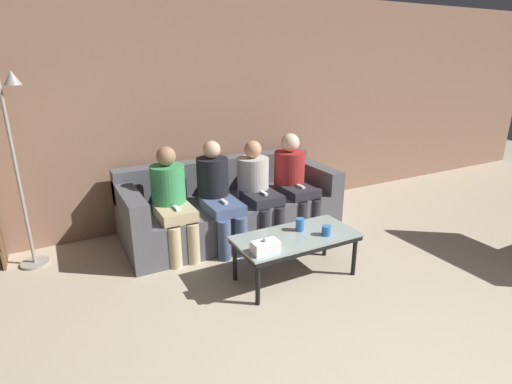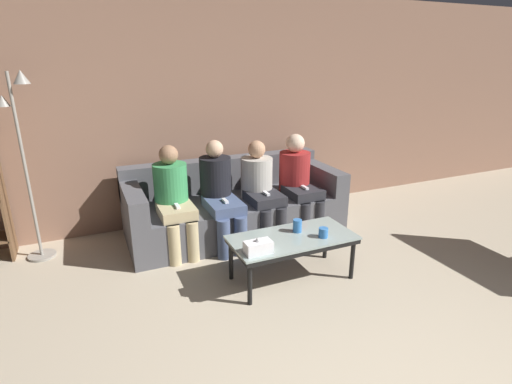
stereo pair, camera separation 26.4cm
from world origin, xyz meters
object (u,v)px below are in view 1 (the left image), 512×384
(tissue_box, at_px, (265,247))
(seated_person_left_end, at_px, (172,199))
(seated_person_right_end, at_px, (293,178))
(couch, at_px, (230,207))
(coffee_table, at_px, (296,240))
(seated_person_mid_left, at_px, (217,192))
(cup_near_right, at_px, (300,225))
(standing_lamp, at_px, (15,152))
(seated_person_mid_right, at_px, (257,186))
(cup_near_left, at_px, (326,231))

(tissue_box, height_order, seated_person_left_end, seated_person_left_end)
(tissue_box, distance_m, seated_person_right_end, 1.54)
(couch, distance_m, coffee_table, 1.20)
(seated_person_mid_left, height_order, seated_person_right_end, seated_person_mid_left)
(couch, height_order, seated_person_mid_left, seated_person_mid_left)
(cup_near_right, xyz_separation_m, standing_lamp, (-2.15, 1.31, 0.63))
(coffee_table, xyz_separation_m, seated_person_mid_left, (-0.33, 0.97, 0.20))
(coffee_table, distance_m, cup_near_right, 0.15)
(coffee_table, bearing_deg, seated_person_mid_right, 81.81)
(seated_person_mid_left, xyz_separation_m, seated_person_mid_right, (0.47, 0.02, -0.01))
(seated_person_left_end, bearing_deg, tissue_box, -70.35)
(seated_person_mid_left, bearing_deg, standing_lamp, 166.82)
(cup_near_right, distance_m, standing_lamp, 2.60)
(seated_person_mid_left, bearing_deg, seated_person_mid_right, 2.11)
(cup_near_right, bearing_deg, seated_person_left_end, 134.10)
(standing_lamp, xyz_separation_m, seated_person_right_end, (2.68, -0.38, -0.52))
(cup_near_left, distance_m, seated_person_mid_right, 1.12)
(couch, bearing_deg, seated_person_right_end, -15.47)
(seated_person_left_end, bearing_deg, cup_near_left, -46.81)
(coffee_table, distance_m, seated_person_left_end, 1.30)
(coffee_table, relative_size, seated_person_right_end, 1.01)
(couch, xyz_separation_m, standing_lamp, (-1.97, 0.18, 0.81))
(cup_near_right, xyz_separation_m, seated_person_left_end, (-0.89, 0.92, 0.10))
(seated_person_mid_left, bearing_deg, coffee_table, -71.15)
(couch, xyz_separation_m, seated_person_left_end, (-0.71, -0.20, 0.29))
(coffee_table, height_order, tissue_box, tissue_box)
(cup_near_left, height_order, seated_person_mid_left, seated_person_mid_left)
(cup_near_left, relative_size, seated_person_left_end, 0.08)
(seated_person_left_end, bearing_deg, coffee_table, -50.98)
(seated_person_mid_left, relative_size, seated_person_mid_right, 1.04)
(couch, height_order, cup_near_left, couch)
(standing_lamp, distance_m, seated_person_right_end, 2.76)
(cup_near_left, relative_size, seated_person_right_end, 0.08)
(coffee_table, xyz_separation_m, standing_lamp, (-2.06, 1.38, 0.73))
(cup_near_left, bearing_deg, couch, 104.23)
(coffee_table, bearing_deg, cup_near_left, -26.24)
(seated_person_left_end, relative_size, seated_person_mid_left, 0.99)
(couch, distance_m, cup_near_left, 1.37)
(cup_near_left, xyz_separation_m, seated_person_mid_right, (-0.10, 1.11, 0.10))
(couch, bearing_deg, tissue_box, -102.54)
(couch, height_order, seated_person_mid_right, seated_person_mid_right)
(tissue_box, distance_m, seated_person_mid_right, 1.27)
(seated_person_mid_right, bearing_deg, tissue_box, -115.14)
(cup_near_right, bearing_deg, seated_person_mid_right, 86.60)
(seated_person_right_end, bearing_deg, standing_lamp, 171.94)
(couch, distance_m, tissue_box, 1.40)
(cup_near_left, xyz_separation_m, seated_person_mid_left, (-0.57, 1.09, 0.12))
(coffee_table, bearing_deg, cup_near_right, 39.41)
(coffee_table, height_order, seated_person_mid_left, seated_person_mid_left)
(cup_near_left, bearing_deg, tissue_box, -176.50)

